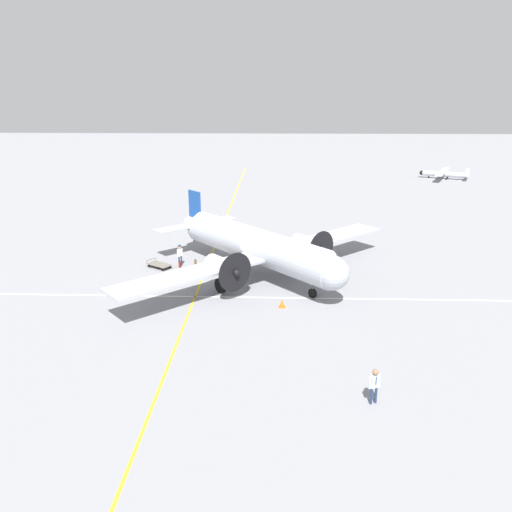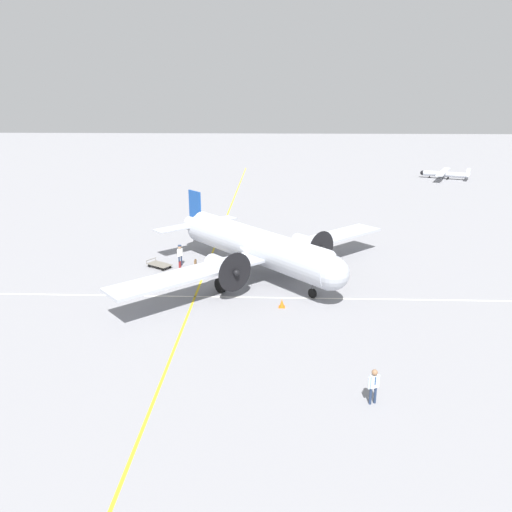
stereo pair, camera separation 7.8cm
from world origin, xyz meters
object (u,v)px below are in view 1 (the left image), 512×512
object	(u,v)px
suitcase_near_door	(195,263)
traffic_cone	(282,303)
light_aircraft_distant	(443,174)
baggage_cart	(159,265)
passenger_boarding	(180,253)
suitcase_upright_spare	(180,265)
airliner_main	(259,247)
crew_foreground	(375,383)

from	to	relation	value
suitcase_near_door	traffic_cone	distance (m)	11.07
traffic_cone	light_aircraft_distant	bearing A→B (deg)	152.76
suitcase_near_door	baggage_cart	size ratio (longest dim) A/B	0.23
passenger_boarding	traffic_cone	distance (m)	11.79
suitcase_near_door	suitcase_upright_spare	size ratio (longest dim) A/B	1.05
suitcase_upright_spare	light_aircraft_distant	distance (m)	59.38
airliner_main	crew_foreground	distance (m)	17.88
airliner_main	suitcase_upright_spare	xyz separation A→B (m)	(-1.93, -6.65, -2.22)
airliner_main	traffic_cone	world-z (taller)	airliner_main
passenger_boarding	suitcase_upright_spare	world-z (taller)	passenger_boarding
crew_foreground	suitcase_near_door	world-z (taller)	crew_foreground
passenger_boarding	suitcase_upright_spare	xyz separation A→B (m)	(0.33, 0.02, -0.91)
airliner_main	passenger_boarding	size ratio (longest dim) A/B	11.40
crew_foreground	baggage_cart	size ratio (longest dim) A/B	0.78
suitcase_upright_spare	baggage_cart	size ratio (longest dim) A/B	0.21
baggage_cart	suitcase_near_door	bearing A→B (deg)	47.68
traffic_cone	baggage_cart	bearing A→B (deg)	-127.46
light_aircraft_distant	traffic_cone	size ratio (longest dim) A/B	17.59
suitcase_near_door	baggage_cart	world-z (taller)	baggage_cart
baggage_cart	airliner_main	bearing A→B (deg)	21.76
airliner_main	light_aircraft_distant	world-z (taller)	airliner_main
airliner_main	light_aircraft_distant	distance (m)	57.19
crew_foreground	suitcase_upright_spare	world-z (taller)	crew_foreground
airliner_main	passenger_boarding	distance (m)	7.17
passenger_boarding	light_aircraft_distant	distance (m)	59.13
passenger_boarding	baggage_cart	world-z (taller)	passenger_boarding
crew_foreground	passenger_boarding	world-z (taller)	passenger_boarding
baggage_cart	suitcase_upright_spare	bearing A→B (deg)	40.34
crew_foreground	passenger_boarding	distance (m)	22.83
suitcase_near_door	suitcase_upright_spare	bearing A→B (deg)	-66.27
airliner_main	crew_foreground	xyz separation A→B (m)	(16.86, 5.79, -1.35)
suitcase_upright_spare	light_aircraft_distant	xyz separation A→B (m)	(-46.81, 36.53, 0.62)
crew_foreground	traffic_cone	bearing A→B (deg)	-92.32
airliner_main	traffic_cone	distance (m)	6.59
airliner_main	baggage_cart	size ratio (longest dim) A/B	9.08
suitcase_near_door	baggage_cart	distance (m)	2.98
baggage_cart	light_aircraft_distant	world-z (taller)	light_aircraft_distant
suitcase_near_door	baggage_cart	xyz separation A→B (m)	(0.73, -2.89, 0.04)
crew_foreground	suitcase_upright_spare	distance (m)	22.55
suitcase_upright_spare	light_aircraft_distant	size ratio (longest dim) A/B	0.05
crew_foreground	baggage_cart	world-z (taller)	crew_foreground
crew_foreground	suitcase_upright_spare	bearing A→B (deg)	-79.33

